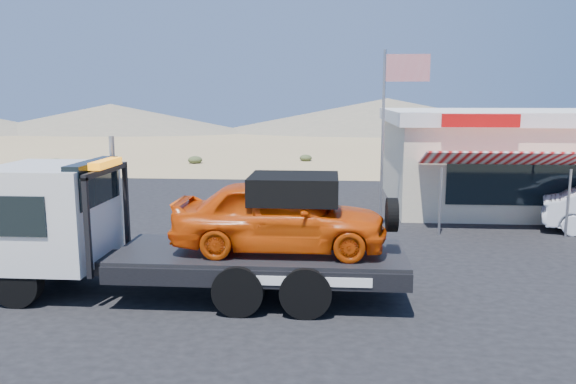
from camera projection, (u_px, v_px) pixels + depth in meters
name	position (u px, v px, depth m)	size (l,w,h in m)	color
ground	(223.00, 260.00, 15.58)	(120.00, 120.00, 0.00)	#A2875C
asphalt_lot	(301.00, 235.00, 18.37)	(32.00, 24.00, 0.02)	black
tow_truck	(185.00, 224.00, 12.60)	(9.18, 2.72, 3.07)	black
jerky_store	(513.00, 157.00, 23.26)	(10.40, 9.97, 3.90)	beige
flagpole	(390.00, 118.00, 18.98)	(1.55, 0.10, 6.00)	#99999E
distant_hills	(230.00, 117.00, 70.18)	(126.00, 48.00, 4.20)	#726B59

